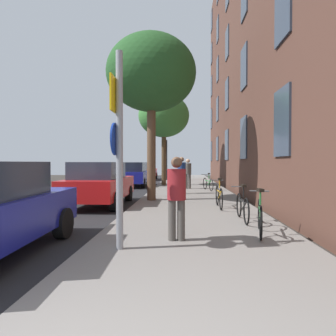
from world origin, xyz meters
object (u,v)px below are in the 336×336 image
object	(u,v)px
bicycle_2	(219,196)
pedestrian_0	(177,193)
traffic_light	(165,152)
car_3	(145,171)
car_2	(134,174)
bicycle_3	(208,183)
pedestrian_1	(182,173)
tree_near	(151,74)
bicycle_0	(260,216)
sign_post	(118,140)
car_1	(100,183)
tree_far	(164,116)
pedestrian_2	(188,172)
bicycle_1	(242,206)

from	to	relation	value
bicycle_2	pedestrian_0	xyz separation A→B (m)	(-1.30, -4.13, 0.53)
traffic_light	car_3	size ratio (longest dim) A/B	0.83
pedestrian_0	car_2	world-z (taller)	pedestrian_0
bicycle_3	pedestrian_0	xyz separation A→B (m)	(-1.45, -10.28, 0.55)
pedestrian_0	pedestrian_1	distance (m)	8.44
pedestrian_0	car_2	size ratio (longest dim) A/B	0.37
tree_near	car_3	world-z (taller)	tree_near
bicycle_0	bicycle_2	distance (m)	3.59
sign_post	car_3	xyz separation A→B (m)	(-2.43, 21.98, -1.15)
traffic_light	car_1	size ratio (longest dim) A/B	0.85
tree_far	pedestrian_0	size ratio (longest dim) A/B	3.75
car_2	car_3	world-z (taller)	same
bicycle_0	car_3	size ratio (longest dim) A/B	0.40
bicycle_2	pedestrian_2	world-z (taller)	pedestrian_2
tree_far	car_3	bearing A→B (deg)	106.18
sign_post	bicycle_3	distance (m)	11.25
bicycle_3	pedestrian_0	distance (m)	10.40
pedestrian_2	tree_near	bearing A→B (deg)	-106.62
pedestrian_1	car_3	xyz separation A→B (m)	(-3.46, 12.94, -0.28)
bicycle_2	car_1	size ratio (longest dim) A/B	0.43
tree_near	bicycle_2	size ratio (longest dim) A/B	3.72
tree_far	pedestrian_0	xyz separation A→B (m)	(1.18, -13.64, -3.64)
tree_far	pedestrian_2	size ratio (longest dim) A/B	3.54
pedestrian_2	car_1	xyz separation A→B (m)	(-3.38, -5.98, -0.25)
tree_far	car_1	size ratio (longest dim) A/B	1.49
pedestrian_0	car_1	distance (m)	5.94
pedestrian_2	car_3	distance (m)	10.96
traffic_light	car_3	world-z (taller)	traffic_light
traffic_light	tree_far	distance (m)	6.14
car_1	bicycle_3	bearing A→B (deg)	49.20
car_1	bicycle_0	bearing A→B (deg)	-43.96
sign_post	bicycle_1	bearing A→B (deg)	44.42
tree_near	car_1	world-z (taller)	tree_near
sign_post	pedestrian_2	bearing A→B (deg)	83.33
bicycle_0	car_2	bearing A→B (deg)	110.38
bicycle_1	bicycle_3	xyz separation A→B (m)	(-0.19, 8.29, -0.00)
bicycle_2	pedestrian_2	size ratio (longest dim) A/B	1.03
tree_far	car_1	distance (m)	9.52
car_2	pedestrian_2	bearing A→B (deg)	-36.54
bicycle_3	car_3	world-z (taller)	car_3
pedestrian_0	traffic_light	bearing A→B (deg)	94.25
pedestrian_2	bicycle_1	bearing A→B (deg)	-82.08
sign_post	car_2	bearing A→B (deg)	98.63
bicycle_0	pedestrian_0	distance (m)	1.89
sign_post	tree_near	bearing A→B (deg)	91.39
sign_post	bicycle_0	size ratio (longest dim) A/B	2.06
sign_post	pedestrian_2	xyz separation A→B (m)	(1.37, 11.70, -0.91)
traffic_light	tree_far	bearing A→B (deg)	-87.41
bicycle_3	car_1	xyz separation A→B (m)	(-4.45, -5.16, 0.36)
pedestrian_0	bicycle_0	bearing A→B (deg)	18.24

